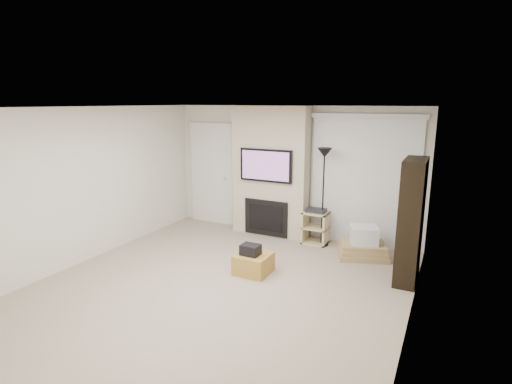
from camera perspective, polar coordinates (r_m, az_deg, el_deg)
The scene contains 16 objects.
floor at distance 5.82m, azimuth -5.43°, elevation -13.51°, with size 5.00×5.50×0.00m, color tan.
ceiling at distance 5.22m, azimuth -6.01°, elevation 11.93°, with size 5.00×5.50×0.00m, color white.
wall_back at distance 7.80m, azimuth 5.09°, elevation 2.98°, with size 5.00×2.50×0.00m, color beige.
wall_front at distance 3.51m, azimuth -30.79°, elevation -11.27°, with size 5.00×2.50×0.00m, color beige.
wall_left at distance 7.01m, azimuth -23.29°, elevation 0.87°, with size 5.50×2.50×0.00m, color beige.
wall_right at distance 4.61m, azimuth 21.75°, elevation -4.81°, with size 5.50×2.50×0.00m, color beige.
hvac_vent at distance 5.73m, azimuth 1.84°, elevation 12.03°, with size 0.35×0.18×0.01m, color silver.
ottoman at distance 6.21m, azimuth -0.36°, elevation -10.16°, with size 0.50×0.50×0.30m, color #AC7F33.
black_bag at distance 6.11m, azimuth -0.79°, elevation -8.25°, with size 0.28×0.22×0.16m, color black.
fireplace_wall at distance 7.74m, azimuth 2.10°, elevation 2.84°, with size 1.50×0.47×2.50m.
entry_door at distance 8.61m, azimuth -6.25°, elevation 2.56°, with size 1.02×0.11×2.14m.
vertical_blinds at distance 7.36m, azimuth 15.15°, elevation 2.17°, with size 1.98×0.10×2.37m.
floor_lamp at distance 7.15m, azimuth 9.69°, elevation 3.21°, with size 0.26×0.26×1.78m.
av_stand at distance 7.47m, azimuth 8.51°, elevation -4.71°, with size 0.45×0.38×0.66m.
box_stack at distance 7.02m, azimuth 15.05°, elevation -7.37°, with size 0.96×0.84×0.54m.
bookshelf at distance 6.15m, azimuth 21.26°, elevation -3.89°, with size 0.30×0.80×1.80m.
Camera 1 is at (2.79, -4.41, 2.57)m, focal length 28.00 mm.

